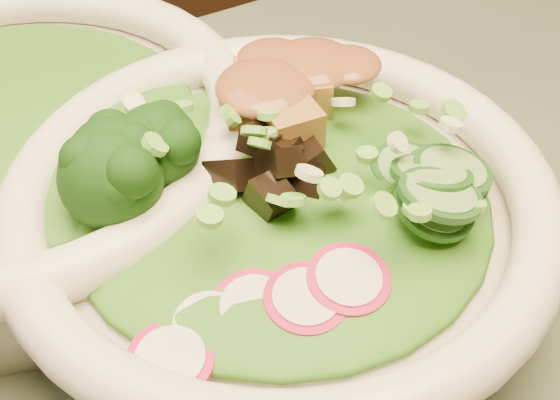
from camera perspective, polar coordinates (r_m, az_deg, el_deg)
salad_bowl at (r=0.43m, az=0.00°, el=-2.06°), size 0.30×0.30×0.08m
side_bowl at (r=0.51m, az=-19.02°, el=3.49°), size 0.30×0.30×0.08m
lettuce_bed at (r=0.41m, az=0.00°, el=0.10°), size 0.23×0.23×0.03m
side_lettuce at (r=0.49m, az=-19.58°, el=5.40°), size 0.20×0.20×0.02m
broccoli_florets at (r=0.41m, az=-9.78°, el=2.05°), size 0.11×0.11×0.05m
radish_slices at (r=0.36m, az=-0.03°, el=-7.36°), size 0.13×0.09×0.02m
cucumber_slices at (r=0.41m, az=10.19°, el=1.06°), size 0.10×0.10×0.04m
mushroom_heap at (r=0.41m, az=0.09°, el=3.02°), size 0.10×0.10×0.04m
tofu_cubes at (r=0.46m, az=0.65°, el=7.36°), size 0.12×0.10×0.04m
peanut_sauce at (r=0.45m, az=0.66°, el=8.84°), size 0.08×0.06×0.02m
scallion_garnish at (r=0.40m, az=0.00°, el=2.98°), size 0.21×0.21×0.03m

